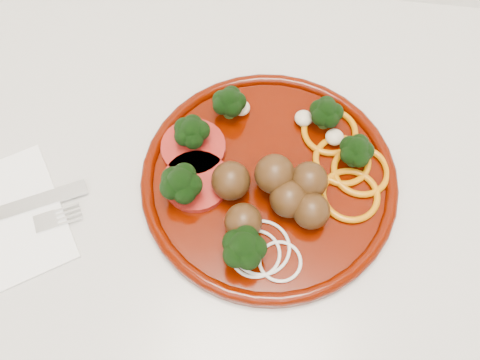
# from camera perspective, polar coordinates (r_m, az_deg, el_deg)

# --- Properties ---
(counter) EXTENTS (2.40, 0.60, 0.90)m
(counter) POSITION_cam_1_polar(r_m,az_deg,el_deg) (1.01, -4.36, -11.67)
(counter) COLOR silver
(counter) RESTS_ON ground
(plate) EXTENTS (0.27, 0.27, 0.05)m
(plate) POSITION_cam_1_polar(r_m,az_deg,el_deg) (0.57, 3.06, 0.37)
(plate) COLOR #420A00
(plate) RESTS_ON counter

